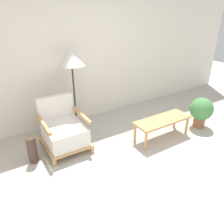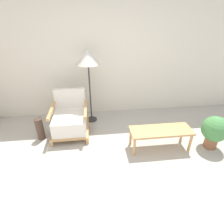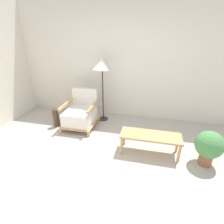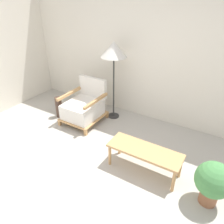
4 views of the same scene
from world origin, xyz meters
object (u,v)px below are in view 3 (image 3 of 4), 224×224
Objects in this scene: coffee_table at (150,137)px; potted_plant at (209,146)px; armchair at (81,114)px; floor_lamp at (102,64)px; vase at (56,118)px.

potted_plant is at bearing -5.42° from coffee_table.
armchair is at bearing 157.51° from coffee_table.
armchair is 1.71m from coffee_table.
floor_lamp is (0.41, 0.44, 1.05)m from armchair.
armchair reaches higher than vase.
floor_lamp reaches higher than coffee_table.
potted_plant is (2.49, -0.74, 0.05)m from armchair.
vase is 3.11m from potted_plant.
vase is (-0.96, -0.58, -1.14)m from floor_lamp.
floor_lamp is 3.56× the size of vase.
vase reaches higher than coffee_table.
coffee_table is at bearing -13.69° from vase.
coffee_table is at bearing -43.20° from floor_lamp.
potted_plant is (2.09, -1.18, -1.00)m from floor_lamp.
armchair is 0.78× the size of coffee_table.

